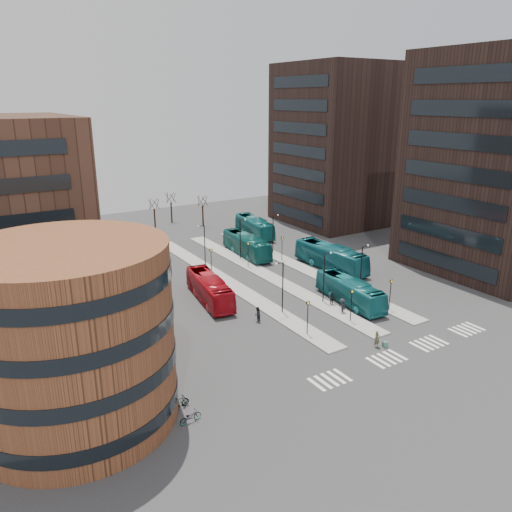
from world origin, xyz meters
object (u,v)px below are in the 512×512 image
teal_bus_b (246,245)px  commuter_b (332,299)px  bicycle_near (190,417)px  bicycle_mid (179,403)px  commuter_a (257,314)px  red_bus (209,289)px  teal_bus_c (331,257)px  teal_bus_a (350,291)px  commuter_c (342,306)px  traveller (377,339)px  teal_bus_d (254,227)px  bicycle_far (177,401)px  suitcase (385,344)px

teal_bus_b → commuter_b: 22.66m
bicycle_near → bicycle_mid: (0.00, 2.05, 0.05)m
bicycle_mid → commuter_a: bearing=-62.0°
red_bus → teal_bus_c: 20.42m
red_bus → commuter_b: (11.76, -9.02, -0.74)m
teal_bus_b → commuter_b: teal_bus_b is taller
red_bus → bicycle_near: size_ratio=6.22×
red_bus → teal_bus_c: teal_bus_c is taller
red_bus → teal_bus_a: 17.00m
commuter_c → traveller: bearing=-8.6°
teal_bus_c → teal_bus_d: teal_bus_c is taller
bicycle_mid → bicycle_far: (0.00, 0.46, -0.08)m
teal_bus_d → red_bus: bearing=-124.1°
teal_bus_b → bicycle_near: bearing=-122.3°
teal_bus_c → commuter_a: teal_bus_c is taller
teal_bus_a → teal_bus_d: 33.24m
suitcase → teal_bus_c: (10.88, 21.46, 1.50)m
teal_bus_c → bicycle_mid: bearing=-151.1°
bicycle_far → teal_bus_a: bearing=-63.4°
teal_bus_d → bicycle_far: 52.68m
teal_bus_b → teal_bus_d: 11.92m
red_bus → suitcase: bearing=-56.0°
bicycle_far → bicycle_mid: bearing=-171.7°
red_bus → teal_bus_d: 30.90m
red_bus → commuter_c: 16.04m
bicycle_mid → bicycle_far: 0.47m
bicycle_near → commuter_a: bearing=-54.9°
teal_bus_b → bicycle_mid: size_ratio=6.79×
teal_bus_c → traveller: 24.04m
red_bus → commuter_b: red_bus is taller
bicycle_near → teal_bus_c: bearing=-62.5°
commuter_a → bicycle_near: (-13.90, -12.58, -0.40)m
teal_bus_a → commuter_b: bearing=171.5°
commuter_a → bicycle_near: size_ratio=0.96×
traveller → commuter_c: commuter_c is taller
teal_bus_c → traveller: size_ratio=7.41×
teal_bus_a → bicycle_mid: teal_bus_a is taller
suitcase → teal_bus_b: bearing=98.3°
teal_bus_b → bicycle_near: size_ratio=6.54×
teal_bus_d → bicycle_mid: bearing=-120.4°
traveller → commuter_b: size_ratio=1.01×
commuter_a → bicycle_mid: (-13.90, -10.53, -0.35)m
traveller → commuter_c: (2.57, 8.12, 0.03)m
commuter_c → bicycle_near: 25.24m
commuter_a → bicycle_far: commuter_a is taller
teal_bus_a → teal_bus_b: 23.16m
commuter_c → bicycle_far: commuter_c is taller
teal_bus_d → teal_bus_a: bearing=-93.6°
red_bus → bicycle_near: (-12.12, -20.74, -1.11)m
suitcase → teal_bus_d: teal_bus_d is taller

